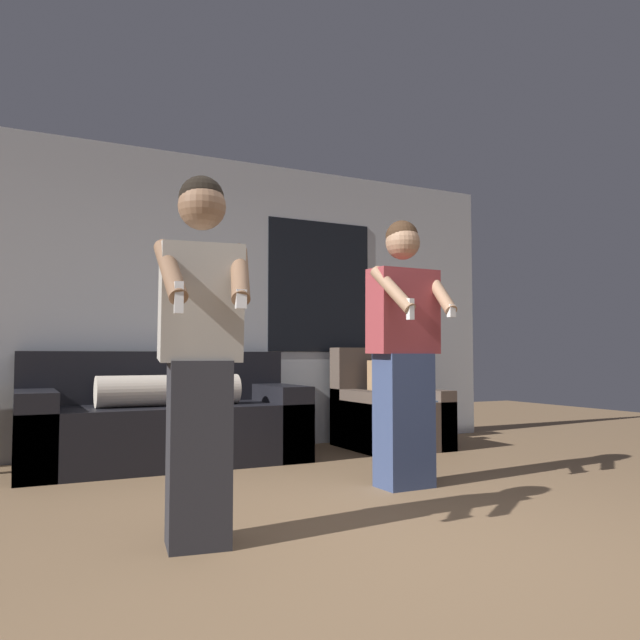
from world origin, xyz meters
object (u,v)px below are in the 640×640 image
couch (165,423)px  person_right (404,350)px  armchair (389,414)px  person_left (200,352)px

couch → person_right: bearing=-52.9°
armchair → person_right: bearing=-119.2°
couch → person_right: size_ratio=1.24×
couch → person_left: 2.36m
couch → armchair: bearing=-1.4°
couch → armchair: 2.09m
person_right → person_left: bearing=-157.1°
armchair → person_left: (-2.43, -2.22, 0.56)m
armchair → person_left: 3.33m
couch → person_left: size_ratio=1.29×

